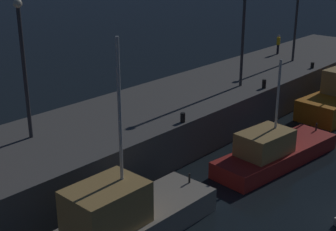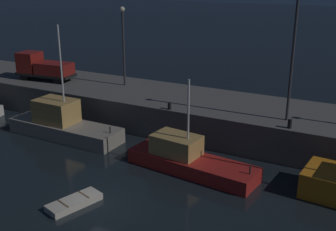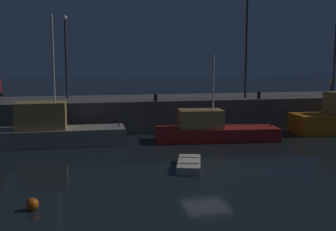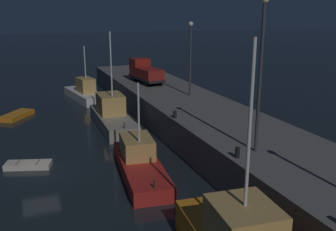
{
  "view_description": "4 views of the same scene",
  "coord_description": "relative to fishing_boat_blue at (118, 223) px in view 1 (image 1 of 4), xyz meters",
  "views": [
    {
      "loc": [
        -20.44,
        -5.95,
        12.08
      ],
      "look_at": [
        -0.49,
        11.89,
        2.54
      ],
      "focal_mm": 51.37,
      "sensor_mm": 36.0,
      "label": 1
    },
    {
      "loc": [
        13.25,
        -16.54,
        12.54
      ],
      "look_at": [
        -1.25,
        10.9,
        1.88
      ],
      "focal_mm": 44.88,
      "sensor_mm": 36.0,
      "label": 2
    },
    {
      "loc": [
        -6.82,
        -20.58,
        5.53
      ],
      "look_at": [
        -0.34,
        8.3,
        1.68
      ],
      "focal_mm": 42.25,
      "sensor_mm": 36.0,
      "label": 3
    },
    {
      "loc": [
        25.93,
        -0.59,
        10.8
      ],
      "look_at": [
        -2.91,
        10.65,
        2.23
      ],
      "focal_mm": 41.28,
      "sensor_mm": 36.0,
      "label": 4
    }
  ],
  "objects": [
    {
      "name": "dockworker",
      "position": [
        27.53,
        8.24,
        2.55
      ],
      "size": [
        0.46,
        0.4,
        1.76
      ],
      "color": "black",
      "rests_on": "pier_quay"
    },
    {
      "name": "fishing_trawler_green",
      "position": [
        11.4,
        -0.83,
        -0.23
      ],
      "size": [
        9.09,
        3.49,
        6.23
      ],
      "color": "red",
      "rests_on": "ground"
    },
    {
      "name": "bollard_east",
      "position": [
        7.97,
        3.15,
        1.82
      ],
      "size": [
        0.28,
        0.28,
        0.55
      ],
      "primitive_type": "cylinder",
      "color": "black",
      "rests_on": "pier_quay"
    },
    {
      "name": "fishing_boat_blue",
      "position": [
        0.0,
        0.0,
        0.0
      ],
      "size": [
        9.67,
        2.88,
        8.88
      ],
      "color": "gray",
      "rests_on": "ground"
    },
    {
      "name": "lamp_post_west",
      "position": [
        0.96,
        7.61,
        5.73
      ],
      "size": [
        0.44,
        0.44,
        7.07
      ],
      "color": "#38383D",
      "rests_on": "pier_quay"
    },
    {
      "name": "bollard_central",
      "position": [
        24.66,
        3.43,
        1.78
      ],
      "size": [
        0.28,
        0.28,
        0.47
      ],
      "primitive_type": "cylinder",
      "color": "black",
      "rests_on": "pier_quay"
    },
    {
      "name": "bollard_west",
      "position": [
        16.98,
        3.31,
        1.85
      ],
      "size": [
        0.28,
        0.28,
        0.62
      ],
      "primitive_type": "cylinder",
      "color": "black",
      "rests_on": "pier_quay"
    },
    {
      "name": "lamp_post_east",
      "position": [
        16.42,
        4.9,
        6.7
      ],
      "size": [
        0.44,
        0.44,
        8.93
      ],
      "color": "#38383D",
      "rests_on": "pier_quay"
    },
    {
      "name": "lamp_post_central",
      "position": [
        25.96,
        5.88,
        5.83
      ],
      "size": [
        0.44,
        0.44,
        7.27
      ],
      "color": "#38383D",
      "rests_on": "pier_quay"
    },
    {
      "name": "pier_quay",
      "position": [
        8.83,
        6.64,
        0.25
      ],
      "size": [
        60.96,
        7.6,
        2.59
      ],
      "color": "#5B5956",
      "rests_on": "ground"
    }
  ]
}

